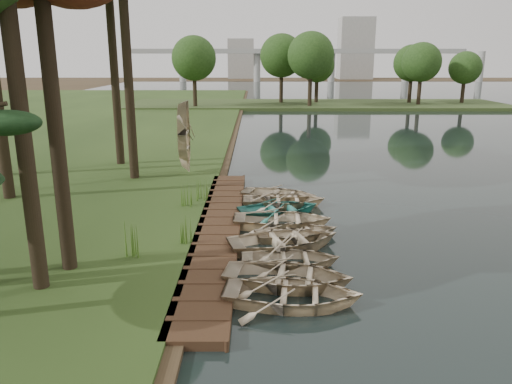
{
  "coord_description": "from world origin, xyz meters",
  "views": [
    {
      "loc": [
        -0.19,
        -17.77,
        6.37
      ],
      "look_at": [
        -0.2,
        0.37,
        1.47
      ],
      "focal_mm": 35.0,
      "sensor_mm": 36.0,
      "label": 1
    }
  ],
  "objects_px": {
    "boardwalk": "(219,228)",
    "rowboat_2": "(290,257)",
    "rowboat_0": "(293,291)",
    "rowboat_1": "(288,273)",
    "stored_rowboat": "(188,165)"
  },
  "relations": [
    {
      "from": "boardwalk",
      "to": "rowboat_2",
      "type": "xyz_separation_m",
      "value": [
        2.47,
        -3.32,
        0.22
      ]
    },
    {
      "from": "boardwalk",
      "to": "rowboat_2",
      "type": "relative_size",
      "value": 5.16
    },
    {
      "from": "rowboat_0",
      "to": "rowboat_2",
      "type": "xyz_separation_m",
      "value": [
        0.1,
        2.47,
        -0.06
      ]
    },
    {
      "from": "boardwalk",
      "to": "rowboat_1",
      "type": "distance_m",
      "value": 5.23
    },
    {
      "from": "rowboat_2",
      "to": "stored_rowboat",
      "type": "relative_size",
      "value": 0.81
    },
    {
      "from": "stored_rowboat",
      "to": "rowboat_1",
      "type": "bearing_deg",
      "value": -161.84
    },
    {
      "from": "rowboat_0",
      "to": "stored_rowboat",
      "type": "height_order",
      "value": "stored_rowboat"
    },
    {
      "from": "boardwalk",
      "to": "rowboat_2",
      "type": "bearing_deg",
      "value": -53.42
    },
    {
      "from": "boardwalk",
      "to": "rowboat_2",
      "type": "height_order",
      "value": "rowboat_2"
    },
    {
      "from": "rowboat_0",
      "to": "rowboat_2",
      "type": "height_order",
      "value": "rowboat_0"
    },
    {
      "from": "rowboat_2",
      "to": "stored_rowboat",
      "type": "xyz_separation_m",
      "value": [
        -4.81,
        12.16,
        0.33
      ]
    },
    {
      "from": "rowboat_1",
      "to": "stored_rowboat",
      "type": "height_order",
      "value": "stored_rowboat"
    },
    {
      "from": "rowboat_1",
      "to": "rowboat_2",
      "type": "relative_size",
      "value": 1.19
    },
    {
      "from": "rowboat_1",
      "to": "rowboat_2",
      "type": "height_order",
      "value": "rowboat_1"
    },
    {
      "from": "boardwalk",
      "to": "stored_rowboat",
      "type": "distance_m",
      "value": 9.16
    }
  ]
}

